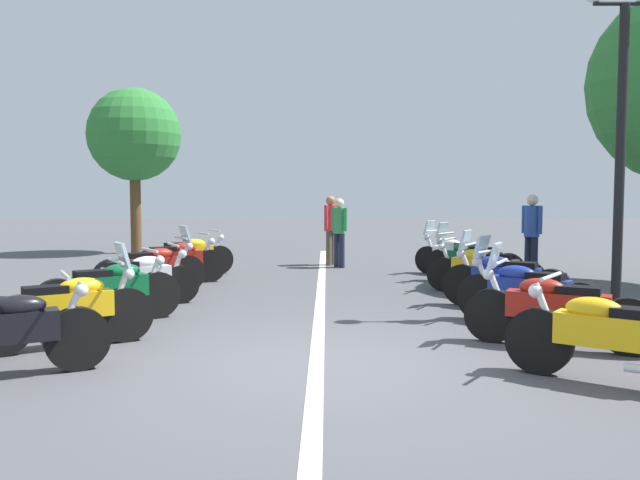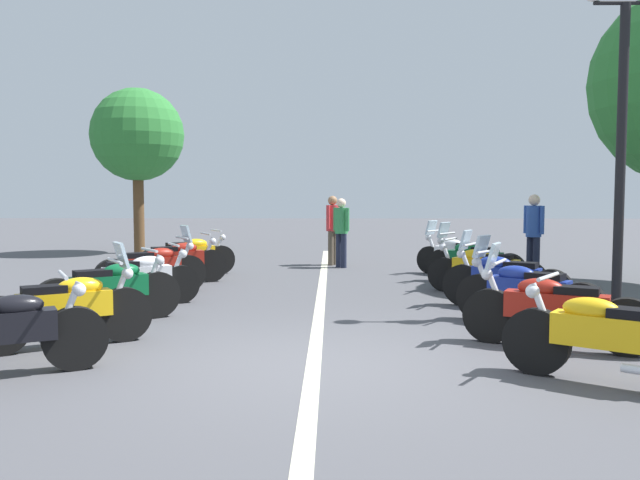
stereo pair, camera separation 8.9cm
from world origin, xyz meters
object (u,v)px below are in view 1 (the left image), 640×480
motorcycle_right_row_3 (504,279)px  motorcycle_right_row_6 (456,255)px  motorcycle_left_row_4 (152,268)px  motorcycle_left_row_6 (187,255)px  motorcycle_right_row_0 (611,336)px  roadside_tree_1 (134,135)px  motorcycle_left_row_5 (175,261)px  bystander_0 (532,229)px  motorcycle_left_row_3 (138,278)px  motorcycle_left_row_0 (1,333)px  motorcycle_right_row_4 (484,269)px  street_lamp_twin_globe (622,88)px  motorcycle_right_row_5 (472,260)px  motorcycle_right_row_1 (555,308)px  bystander_3 (331,224)px  motorcycle_left_row_1 (69,308)px  bystander_1 (339,227)px  motorcycle_right_row_2 (527,292)px  motorcycle_left_row_2 (111,290)px

motorcycle_right_row_3 → motorcycle_right_row_6: motorcycle_right_row_3 is taller
motorcycle_left_row_4 → motorcycle_left_row_6: size_ratio=0.93×
motorcycle_right_row_0 → roadside_tree_1: (13.58, 8.43, 3.06)m
motorcycle_left_row_5 → motorcycle_right_row_6: (1.39, -5.85, -0.00)m
bystander_0 → roadside_tree_1: (5.70, 10.11, 2.47)m
motorcycle_left_row_3 → motorcycle_left_row_5: 2.60m
motorcycle_left_row_0 → motorcycle_right_row_0: motorcycle_right_row_0 is taller
motorcycle_right_row_0 → motorcycle_right_row_4: 5.59m
street_lamp_twin_globe → motorcycle_right_row_3: bearing=67.2°
motorcycle_left_row_4 → motorcycle_right_row_4: bearing=-31.5°
motorcycle_left_row_5 → motorcycle_right_row_5: motorcycle_right_row_5 is taller
motorcycle_left_row_3 → motorcycle_right_row_1: size_ratio=0.92×
motorcycle_right_row_6 → bystander_3: (2.13, 2.74, 0.56)m
motorcycle_left_row_1 → motorcycle_left_row_5: (5.43, 0.01, -0.01)m
motorcycle_right_row_6 → bystander_0: size_ratio=0.96×
bystander_1 → roadside_tree_1: (3.78, 6.05, 2.54)m
motorcycle_right_row_5 → motorcycle_left_row_0: bearing=86.9°
motorcycle_left_row_5 → street_lamp_twin_globe: bearing=-53.0°
motorcycle_right_row_6 → street_lamp_twin_globe: size_ratio=0.35×
motorcycle_left_row_0 → motorcycle_left_row_3: 4.12m
motorcycle_left_row_1 → motorcycle_left_row_5: size_ratio=0.93×
motorcycle_right_row_5 → motorcycle_left_row_6: bearing=27.0°
bystander_1 → street_lamp_twin_globe: bearing=-100.0°
motorcycle_left_row_0 → bystander_3: 10.76m
motorcycle_right_row_1 → bystander_3: bearing=-47.9°
motorcycle_right_row_2 → bystander_1: 7.46m
motorcycle_left_row_6 → street_lamp_twin_globe: 9.13m
bystander_1 → bystander_3: (0.56, 0.21, 0.04)m
motorcycle_left_row_4 → motorcycle_right_row_6: (2.70, -5.97, -0.02)m
motorcycle_left_row_5 → motorcycle_right_row_4: bearing=-40.2°
motorcycle_right_row_1 → motorcycle_right_row_4: (4.12, -0.15, -0.02)m
motorcycle_right_row_5 → bystander_1: 3.91m
motorcycle_left_row_3 → roadside_tree_1: size_ratio=0.37×
motorcycle_right_row_4 → street_lamp_twin_globe: (-2.12, -1.43, 2.86)m
motorcycle_left_row_5 → bystander_3: size_ratio=1.11×
motorcycle_left_row_6 → motorcycle_right_row_3: (-4.06, -5.83, 0.02)m
motorcycle_right_row_1 → motorcycle_left_row_0: bearing=39.0°
motorcycle_right_row_2 → bystander_1: size_ratio=1.04×
motorcycle_left_row_5 → roadside_tree_1: size_ratio=0.39×
motorcycle_left_row_0 → motorcycle_right_row_1: (1.35, -5.83, 0.01)m
motorcycle_left_row_0 → motorcycle_right_row_0: bearing=-29.6°
street_lamp_twin_globe → roadside_tree_1: 14.21m
motorcycle_right_row_0 → bystander_3: 10.70m
motorcycle_right_row_0 → motorcycle_left_row_2: bearing=7.4°
motorcycle_right_row_1 → street_lamp_twin_globe: bearing=-102.5°
motorcycle_right_row_3 → motorcycle_right_row_4: size_ratio=0.95×
street_lamp_twin_globe → bystander_0: bearing=-1.6°
motorcycle_left_row_5 → motorcycle_left_row_1: bearing=-117.9°
bystander_3 → street_lamp_twin_globe: bearing=-30.4°
motorcycle_left_row_5 → bystander_0: bearing=-20.1°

